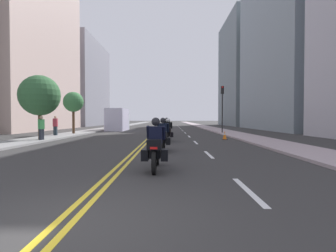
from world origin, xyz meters
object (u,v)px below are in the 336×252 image
(traffic_light_near, at_px, (222,101))
(pedestrian_1, at_px, (41,128))
(parked_truck, at_px, (118,121))
(motorcycle_1, at_px, (163,137))
(pedestrian_2, at_px, (55,126))
(motorcycle_3, at_px, (167,129))
(motorcycle_4, at_px, (167,127))
(traffic_cone_0, at_px, (225,135))
(motorcycle_0, at_px, (156,148))
(motorcycle_2, at_px, (168,132))
(street_tree_1, at_px, (73,102))
(street_tree_0, at_px, (40,96))

(traffic_light_near, distance_m, pedestrian_1, 17.15)
(pedestrian_1, height_order, parked_truck, parked_truck)
(motorcycle_1, distance_m, pedestrian_2, 14.14)
(motorcycle_3, bearing_deg, pedestrian_2, -178.65)
(motorcycle_4, distance_m, traffic_cone_0, 9.31)
(motorcycle_1, distance_m, motorcycle_4, 15.42)
(traffic_cone_0, bearing_deg, pedestrian_1, -171.80)
(motorcycle_0, height_order, motorcycle_1, motorcycle_1)
(traffic_cone_0, bearing_deg, motorcycle_0, -110.28)
(motorcycle_0, bearing_deg, motorcycle_2, 89.09)
(traffic_light_near, bearing_deg, street_tree_1, -173.32)
(motorcycle_3, bearing_deg, parked_truck, 119.17)
(motorcycle_4, bearing_deg, street_tree_1, -168.86)
(motorcycle_0, distance_m, street_tree_0, 14.06)
(pedestrian_1, bearing_deg, motorcycle_4, -13.42)
(traffic_cone_0, xyz_separation_m, street_tree_1, (-13.26, 6.08, 2.78))
(motorcycle_0, height_order, parked_truck, parked_truck)
(motorcycle_2, bearing_deg, motorcycle_4, 92.99)
(motorcycle_1, xyz_separation_m, pedestrian_2, (-9.47, 10.49, 0.26))
(motorcycle_4, bearing_deg, pedestrian_2, -155.00)
(pedestrian_2, bearing_deg, parked_truck, 76.74)
(motorcycle_4, height_order, pedestrian_1, pedestrian_1)
(motorcycle_3, height_order, street_tree_1, street_tree_1)
(motorcycle_3, xyz_separation_m, pedestrian_1, (-8.39, -5.02, 0.24))
(traffic_cone_0, bearing_deg, parked_truck, 124.34)
(motorcycle_3, bearing_deg, motorcycle_1, -88.48)
(traffic_light_near, bearing_deg, motorcycle_4, 175.53)
(traffic_light_near, relative_size, pedestrian_2, 2.70)
(parked_truck, bearing_deg, pedestrian_1, -96.28)
(traffic_light_near, distance_m, pedestrian_2, 15.98)
(parked_truck, bearing_deg, pedestrian_2, -103.94)
(motorcycle_2, bearing_deg, motorcycle_1, -90.22)
(motorcycle_1, bearing_deg, street_tree_1, 126.03)
(motorcycle_1, distance_m, traffic_cone_0, 8.44)
(motorcycle_3, relative_size, street_tree_0, 0.47)
(motorcycle_1, bearing_deg, motorcycle_4, 92.13)
(street_tree_0, bearing_deg, motorcycle_0, -51.81)
(parked_truck, bearing_deg, street_tree_1, -104.43)
(traffic_light_near, xyz_separation_m, parked_truck, (-12.05, 7.98, -2.07))
(motorcycle_2, xyz_separation_m, traffic_light_near, (5.46, 9.50, 2.68))
(street_tree_0, height_order, street_tree_1, street_tree_0)
(traffic_light_near, xyz_separation_m, street_tree_0, (-14.33, -9.06, -0.20))
(pedestrian_1, distance_m, street_tree_0, 2.33)
(pedestrian_1, bearing_deg, motorcycle_3, -32.81)
(street_tree_1, bearing_deg, motorcycle_3, -17.90)
(street_tree_0, bearing_deg, pedestrian_1, -57.91)
(motorcycle_1, xyz_separation_m, motorcycle_3, (0.08, 10.39, -0.01))
(motorcycle_4, distance_m, pedestrian_1, 13.07)
(motorcycle_3, xyz_separation_m, traffic_cone_0, (4.31, -3.19, -0.34))
(pedestrian_2, height_order, street_tree_0, street_tree_0)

